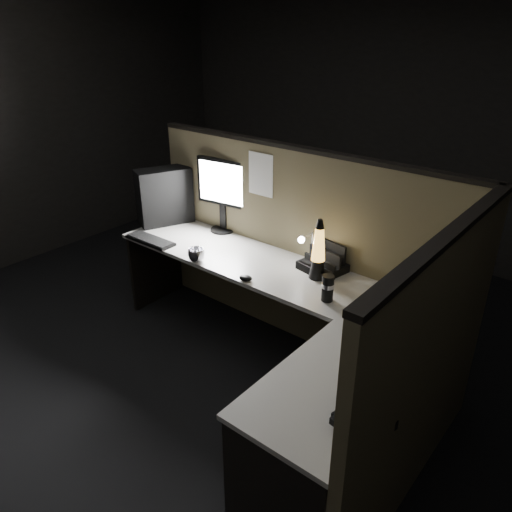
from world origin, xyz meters
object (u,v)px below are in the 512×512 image
Objects in this scene: pc_tower at (165,196)px; monitor at (223,188)px; keyboard at (150,240)px; lava_lamp at (318,254)px; desk_phone at (365,414)px.

pc_tower is 0.79× the size of monitor.
keyboard is (0.21, -0.36, -0.23)m from pc_tower.
monitor is 1.37× the size of keyboard.
lava_lamp reaches higher than keyboard.
desk_phone is at bearing -48.20° from lava_lamp.
pc_tower is 1.11× the size of lava_lamp.
lava_lamp is at bearing -18.83° from monitor.
monitor is 2.38× the size of desk_phone.
pc_tower reaches higher than keyboard.
desk_phone is (2.46, -1.04, -0.19)m from pc_tower.
pc_tower is at bearing -167.24° from monitor.
desk_phone is (1.96, -1.22, -0.31)m from monitor.
lava_lamp is 1.35m from desk_phone.
lava_lamp reaches higher than desk_phone.
desk_phone is (2.25, -0.68, 0.04)m from keyboard.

